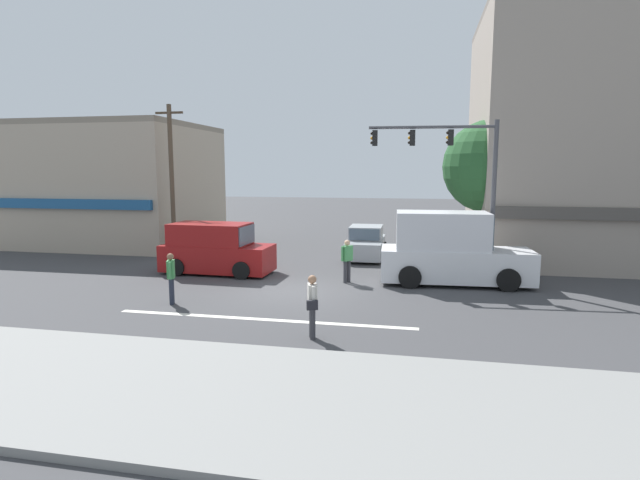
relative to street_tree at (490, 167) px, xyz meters
The scene contains 15 objects.
ground_plane 10.95m from the street_tree, 137.98° to the right, with size 120.00×120.00×0.00m, color #3D3D3F.
lane_marking_stripe 13.38m from the street_tree, 126.09° to the right, with size 9.00×0.24×0.01m, color silver.
sidewalk_curb 17.47m from the street_tree, 116.06° to the right, with size 40.00×5.00×0.16m, color gray.
building_left_block 21.60m from the street_tree, behind, with size 11.27×8.94×6.95m.
building_right_corner 6.45m from the street_tree, 25.02° to the left, with size 12.13×9.70×11.74m.
street_tree is the anchor object (origin of this frame).
utility_pole_near_left 15.03m from the street_tree, behind, with size 1.40×0.22×7.45m.
utility_pole_far_right 1.62m from the street_tree, 16.02° to the left, with size 1.40×0.22×7.06m.
traffic_light_mast 3.95m from the street_tree, 113.36° to the right, with size 4.88×0.54×6.20m.
van_crossing_center 12.65m from the street_tree, 159.53° to the right, with size 4.65×2.15×2.11m.
box_truck_approaching_near 5.68m from the street_tree, 113.00° to the right, with size 5.70×2.47×2.75m.
sedan_waiting_far 6.78m from the street_tree, behind, with size 1.95×4.13×1.58m.
pedestrian_foreground_with_bag 13.30m from the street_tree, 116.05° to the right, with size 0.38×0.69×1.67m.
pedestrian_mid_crossing 8.33m from the street_tree, 139.03° to the right, with size 0.41×0.45×1.67m.
pedestrian_far_side 14.61m from the street_tree, 139.81° to the right, with size 0.33×0.54×1.67m.
Camera 1 is at (4.46, -16.95, 4.33)m, focal length 28.00 mm.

